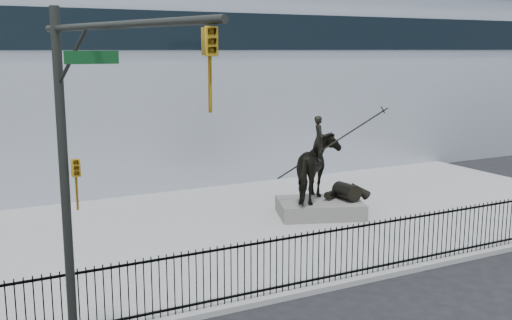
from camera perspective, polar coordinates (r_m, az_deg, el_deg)
name	(u,v)px	position (r m, az deg, el deg)	size (l,w,h in m)	color
ground	(364,303)	(15.58, 10.29, -13.26)	(120.00, 120.00, 0.00)	black
plaza	(242,227)	(21.15, -1.39, -6.42)	(30.00, 12.00, 0.15)	gray
building	(133,83)	(32.48, -11.61, 7.23)	(44.00, 14.00, 9.00)	#B2B8C2
picket_fence	(336,254)	(16.18, 7.67, -8.83)	(22.10, 0.10, 1.50)	black
statue_plinth	(320,208)	(22.39, 6.11, -4.57)	(3.05, 2.10, 0.57)	#5C5A54
equestrian_statue	(322,169)	(22.06, 6.33, -0.84)	(3.68, 2.98, 3.31)	black
traffic_signal_left	(87,176)	(11.01, -15.83, -1.44)	(1.52, 4.84, 7.00)	black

